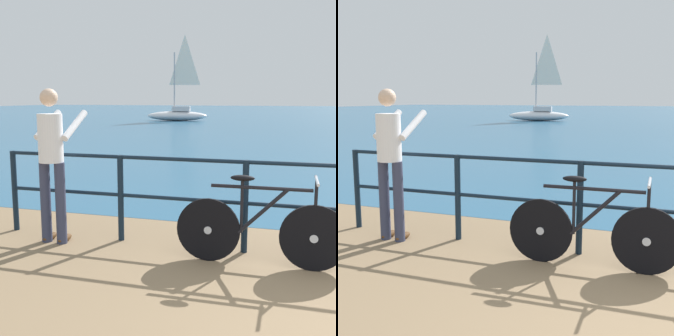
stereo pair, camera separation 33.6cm
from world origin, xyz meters
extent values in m
cylinder|color=black|center=(-4.35, 1.63, 0.51)|extent=(0.07, 0.07, 1.02)
cylinder|color=black|center=(-2.90, 1.63, 0.51)|extent=(0.07, 0.07, 1.02)
cylinder|color=black|center=(-1.45, 1.63, 0.51)|extent=(0.07, 0.07, 1.02)
cylinder|color=black|center=(-1.78, 1.28, 0.33)|extent=(0.66, 0.05, 0.66)
cylinder|color=#B7BCC6|center=(-1.78, 1.28, 0.33)|extent=(0.08, 0.06, 0.08)
cylinder|color=black|center=(-0.74, 1.29, 0.33)|extent=(0.66, 0.05, 0.66)
cylinder|color=#B7BCC6|center=(-0.74, 1.29, 0.33)|extent=(0.08, 0.06, 0.08)
cylinder|color=black|center=(-1.26, 1.28, 0.80)|extent=(0.99, 0.05, 0.04)
cylinder|color=black|center=(-1.24, 1.28, 0.57)|extent=(0.50, 0.05, 0.50)
cylinder|color=black|center=(-1.44, 1.28, 0.59)|extent=(0.03, 0.03, 0.53)
ellipsoid|color=black|center=(-1.44, 1.28, 0.89)|extent=(0.24, 0.10, 0.06)
cylinder|color=black|center=(-0.74, 1.29, 0.62)|extent=(0.03, 0.03, 0.57)
cylinder|color=#B7BCC6|center=(-0.74, 1.29, 0.90)|extent=(0.04, 0.48, 0.03)
cylinder|color=#333851|center=(-3.72, 1.34, 0.47)|extent=(0.12, 0.12, 0.95)
ellipsoid|color=#513319|center=(-3.72, 1.40, 0.04)|extent=(0.11, 0.26, 0.08)
cylinder|color=#333851|center=(-3.52, 1.33, 0.47)|extent=(0.12, 0.12, 0.95)
ellipsoid|color=#513319|center=(-3.52, 1.39, 0.04)|extent=(0.11, 0.26, 0.08)
cylinder|color=white|center=(-3.62, 1.33, 1.23)|extent=(0.28, 0.28, 0.55)
sphere|color=beige|center=(-3.62, 1.33, 1.68)|extent=(0.20, 0.20, 0.20)
cylinder|color=white|center=(-3.80, 1.58, 1.36)|extent=(0.09, 0.52, 0.34)
cylinder|color=white|center=(-3.44, 1.57, 1.36)|extent=(0.09, 0.52, 0.34)
ellipsoid|color=white|center=(-9.65, 28.42, 0.36)|extent=(4.55, 1.96, 0.70)
cube|color=silver|center=(-9.36, 28.47, 0.89)|extent=(1.41, 0.99, 0.36)
cylinder|color=#B2B2B7|center=(-9.85, 28.39, 2.81)|extent=(0.10, 0.10, 4.20)
pyramid|color=white|center=(-9.11, 28.50, 4.38)|extent=(1.59, 0.31, 3.57)
camera|label=1|loc=(-0.92, -3.06, 1.68)|focal=47.21mm
camera|label=2|loc=(-0.60, -2.95, 1.68)|focal=47.21mm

